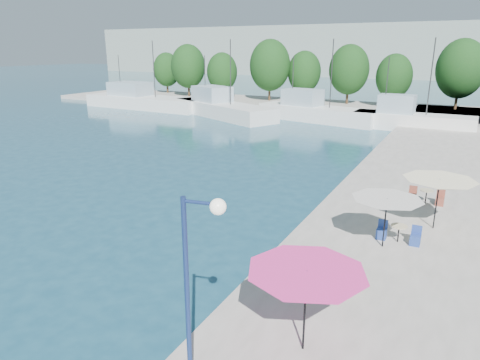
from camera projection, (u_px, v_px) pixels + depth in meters
The scene contains 21 objects.
quay_far at pixel (313, 107), 64.40m from camera, with size 90.00×16.00×0.60m, color gray.
hill_west at pixel (338, 51), 150.66m from camera, with size 180.00×40.00×16.00m, color gray.
trawler_01 at pixel (143, 101), 64.99m from camera, with size 20.23×6.18×10.20m.
trawler_02 at pixel (221, 108), 57.06m from camera, with size 17.81×11.83×10.20m.
trawler_03 at pixel (315, 112), 53.44m from camera, with size 15.92×7.09×10.20m.
trawler_04 at pixel (410, 120), 47.34m from camera, with size 12.73×3.66×10.20m.
tree_01 at pixel (167, 70), 80.85m from camera, with size 5.03×5.03×7.45m.
tree_02 at pixel (188, 66), 74.71m from camera, with size 6.01×6.01×8.89m.
tree_03 at pixel (222, 72), 71.57m from camera, with size 5.09×5.09×7.53m.
tree_04 at pixel (270, 65), 68.13m from camera, with size 6.48×6.48×9.59m.
tree_05 at pixel (304, 72), 68.44m from camera, with size 5.29×5.29×7.83m.
tree_06 at pixel (349, 70), 64.12m from camera, with size 5.93×5.93×8.78m.
tree_07 at pixel (394, 76), 60.65m from camera, with size 5.05×5.05×7.47m.
tree_08 at pixel (461, 69), 57.94m from camera, with size 6.40×6.40×9.48m.
umbrella_pink at pixel (306, 279), 11.36m from camera, with size 3.29×3.29×2.44m.
umbrella_white at pixel (387, 204), 17.66m from camera, with size 2.93×2.93×2.16m.
umbrella_cream at pixel (439, 184), 19.45m from camera, with size 3.23×3.23×2.40m.
cafe_table_01 at pixel (325, 275), 15.35m from camera, with size 1.82×0.70×0.76m.
cafe_table_02 at pixel (398, 236), 18.56m from camera, with size 1.82×0.70×0.76m.
cafe_table_03 at pixel (426, 198), 23.22m from camera, with size 1.82×0.70×0.76m.
street_lamp at pixel (199, 261), 9.60m from camera, with size 1.03×0.39×5.03m.
Camera 1 is at (12.25, 4.46, 8.66)m, focal length 32.00 mm.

